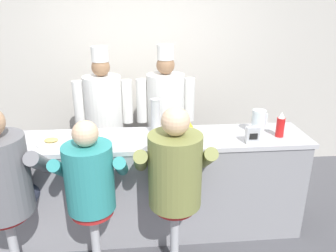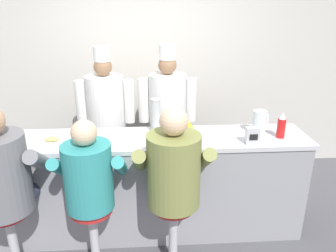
# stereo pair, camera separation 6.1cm
# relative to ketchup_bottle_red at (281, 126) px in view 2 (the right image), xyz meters

# --- Properties ---
(ground_plane) EXTENTS (20.00, 20.00, 0.00)m
(ground_plane) POSITION_rel_ketchup_bottle_red_xyz_m (-1.16, -0.22, -1.10)
(ground_plane) COLOR #4C4C51
(wall_back) EXTENTS (10.00, 0.06, 2.70)m
(wall_back) POSITION_rel_ketchup_bottle_red_xyz_m (-1.16, 1.52, 0.25)
(wall_back) COLOR beige
(wall_back) RESTS_ON ground_plane
(diner_counter) EXTENTS (2.88, 0.57, 0.99)m
(diner_counter) POSITION_rel_ketchup_bottle_red_xyz_m (-1.16, 0.07, -0.61)
(diner_counter) COLOR gray
(diner_counter) RESTS_ON ground_plane
(ketchup_bottle_red) EXTENTS (0.07, 0.07, 0.24)m
(ketchup_bottle_red) POSITION_rel_ketchup_bottle_red_xyz_m (0.00, 0.00, 0.00)
(ketchup_bottle_red) COLOR red
(ketchup_bottle_red) RESTS_ON diner_counter
(mustard_bottle_yellow) EXTENTS (0.07, 0.07, 0.22)m
(mustard_bottle_yellow) POSITION_rel_ketchup_bottle_red_xyz_m (-0.85, -0.09, -0.01)
(mustard_bottle_yellow) COLOR yellow
(mustard_bottle_yellow) RESTS_ON diner_counter
(hot_sauce_bottle_orange) EXTENTS (0.03, 0.03, 0.15)m
(hot_sauce_bottle_orange) POSITION_rel_ketchup_bottle_red_xyz_m (-0.94, 0.01, -0.04)
(hot_sauce_bottle_orange) COLOR orange
(hot_sauce_bottle_orange) RESTS_ON diner_counter
(water_pitcher_clear) EXTENTS (0.15, 0.13, 0.22)m
(water_pitcher_clear) POSITION_rel_ketchup_bottle_red_xyz_m (-0.17, 0.10, 0.00)
(water_pitcher_clear) COLOR silver
(water_pitcher_clear) RESTS_ON diner_counter
(breakfast_plate) EXTENTS (0.26, 0.26, 0.05)m
(breakfast_plate) POSITION_rel_ketchup_bottle_red_xyz_m (-2.04, 0.01, -0.10)
(breakfast_plate) COLOR white
(breakfast_plate) RESTS_ON diner_counter
(cereal_bowl) EXTENTS (0.15, 0.15, 0.05)m
(cereal_bowl) POSITION_rel_ketchup_bottle_red_xyz_m (-1.63, -0.02, -0.09)
(cereal_bowl) COLOR white
(cereal_bowl) RESTS_ON diner_counter
(coffee_mug_tan) EXTENTS (0.12, 0.08, 0.09)m
(coffee_mug_tan) POSITION_rel_ketchup_bottle_red_xyz_m (-1.80, -0.04, -0.07)
(coffee_mug_tan) COLOR beige
(coffee_mug_tan) RESTS_ON diner_counter
(coffee_mug_white) EXTENTS (0.14, 0.10, 0.09)m
(coffee_mug_white) POSITION_rel_ketchup_bottle_red_xyz_m (-0.86, 0.10, -0.07)
(coffee_mug_white) COLOR white
(coffee_mug_white) RESTS_ON diner_counter
(cup_stack_steel) EXTENTS (0.09, 0.09, 0.33)m
(cup_stack_steel) POSITION_rel_ketchup_bottle_red_xyz_m (-1.12, 0.19, 0.06)
(cup_stack_steel) COLOR #B7BABF
(cup_stack_steel) RESTS_ON diner_counter
(napkin_dispenser_chrome) EXTENTS (0.12, 0.07, 0.15)m
(napkin_dispenser_chrome) POSITION_rel_ketchup_bottle_red_xyz_m (-0.30, -0.12, -0.03)
(napkin_dispenser_chrome) COLOR silver
(napkin_dispenser_chrome) RESTS_ON diner_counter
(diner_seated_grey) EXTENTS (0.66, 0.65, 1.48)m
(diner_seated_grey) POSITION_rel_ketchup_bottle_red_xyz_m (-2.32, -0.41, -0.20)
(diner_seated_grey) COLOR #B2B5BA
(diner_seated_grey) RESTS_ON ground_plane
(diner_seated_teal) EXTENTS (0.57, 0.56, 1.36)m
(diner_seated_teal) POSITION_rel_ketchup_bottle_red_xyz_m (-1.66, -0.42, -0.25)
(diner_seated_teal) COLOR #B2B5BA
(diner_seated_teal) RESTS_ON ground_plane
(diner_seated_olive) EXTENTS (0.63, 0.62, 1.44)m
(diner_seated_olive) POSITION_rel_ketchup_bottle_red_xyz_m (-1.01, -0.41, -0.21)
(diner_seated_olive) COLOR #B2B5BA
(diner_seated_olive) RESTS_ON ground_plane
(cook_in_whites_near) EXTENTS (0.67, 0.43, 1.70)m
(cook_in_whites_near) POSITION_rel_ketchup_bottle_red_xyz_m (-1.68, 0.96, -0.17)
(cook_in_whites_near) COLOR #232328
(cook_in_whites_near) RESTS_ON ground_plane
(cook_in_whites_far) EXTENTS (0.67, 0.43, 1.72)m
(cook_in_whites_far) POSITION_rel_ketchup_bottle_red_xyz_m (-0.97, 0.95, -0.16)
(cook_in_whites_far) COLOR #232328
(cook_in_whites_far) RESTS_ON ground_plane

